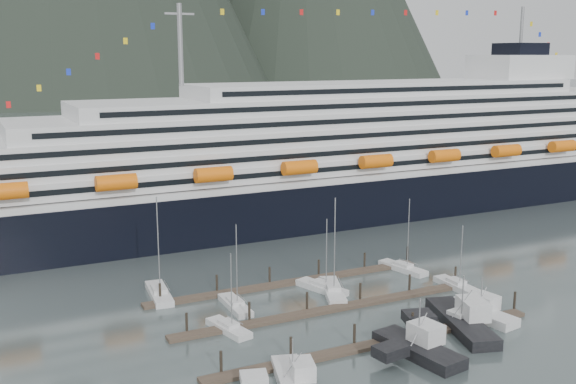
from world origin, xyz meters
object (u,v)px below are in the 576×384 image
sailboat_g (403,268)px  trawler_b (417,348)px  sailboat_b (235,305)px  trawler_a (291,380)px  sailboat_h (456,286)px  sailboat_d (333,291)px  sailboat_c (322,288)px  trawler_c (460,321)px  cruise_ship (351,162)px  sailboat_a (229,328)px  sailboat_e (159,294)px  trawler_d (480,312)px

sailboat_g → trawler_b: 33.52m
sailboat_b → trawler_a: sailboat_b is taller
sailboat_h → trawler_b: sailboat_h is taller
sailboat_d → sailboat_g: bearing=-53.0°
sailboat_c → trawler_c: sailboat_c is taller
cruise_ship → sailboat_d: 56.54m
sailboat_a → sailboat_e: (-4.85, 17.01, 0.05)m
sailboat_d → sailboat_g: 17.13m
sailboat_a → sailboat_b: sailboat_b is taller
sailboat_a → sailboat_d: bearing=-84.6°
trawler_a → trawler_c: trawler_c is taller
cruise_ship → sailboat_c: 55.42m
sailboat_b → sailboat_e: size_ratio=0.81×
sailboat_d → sailboat_e: bearing=88.1°
sailboat_g → trawler_d: size_ratio=1.15×
sailboat_e → sailboat_g: sailboat_e is taller
sailboat_b → sailboat_d: (15.89, -0.97, 0.03)m
sailboat_a → trawler_b: (18.27, -17.14, 0.60)m
sailboat_g → cruise_ship: bearing=-31.6°
sailboat_b → sailboat_g: sailboat_b is taller
sailboat_g → trawler_b: (-18.02, -28.25, 0.59)m
sailboat_a → sailboat_h: (38.67, 0.09, 0.00)m
sailboat_c → sailboat_e: 25.25m
trawler_d → cruise_ship: bearing=-24.8°
trawler_b → trawler_d: size_ratio=1.13×
cruise_ship → sailboat_c: bearing=-125.9°
cruise_ship → sailboat_d: size_ratio=13.15×
sailboat_c → sailboat_h: sailboat_c is taller
sailboat_a → trawler_a: 17.54m
sailboat_c → sailboat_g: (17.36, 2.63, -0.00)m
trawler_a → trawler_b: trawler_b is taller
sailboat_g → sailboat_h: 11.28m
cruise_ship → sailboat_h: (-12.03, -52.30, -11.64)m
sailboat_b → trawler_a: size_ratio=1.12×
cruise_ship → sailboat_e: bearing=-147.5°
sailboat_c → sailboat_g: 17.56m
sailboat_c → trawler_c: size_ratio=0.74×
sailboat_g → sailboat_h: (2.38, -11.03, -0.01)m
sailboat_g → sailboat_d: bearing=93.4°
sailboat_a → trawler_b: sailboat_a is taller
sailboat_a → sailboat_e: 17.68m
sailboat_a → sailboat_e: size_ratio=0.70×
sailboat_g → trawler_b: sailboat_g is taller
trawler_a → trawler_d: bearing=-62.9°
sailboat_h → trawler_c: 16.16m
sailboat_d → trawler_b: 23.68m
sailboat_c → sailboat_d: bearing=-174.5°
sailboat_d → cruise_ship: bearing=-12.7°
trawler_d → sailboat_c: bearing=27.1°
trawler_b → sailboat_a: bearing=37.6°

